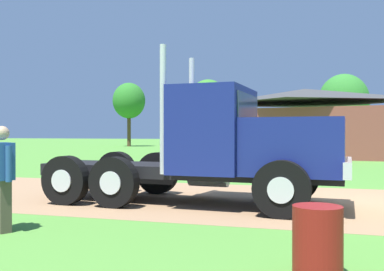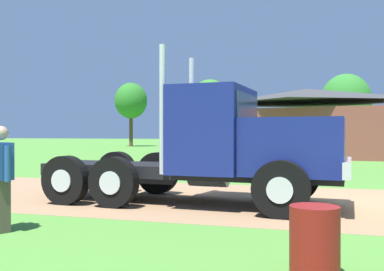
{
  "view_description": "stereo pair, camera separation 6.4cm",
  "coord_description": "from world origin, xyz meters",
  "views": [
    {
      "loc": [
        -0.9,
        -10.7,
        1.64
      ],
      "look_at": [
        -4.18,
        0.34,
        1.57
      ],
      "focal_mm": 41.6,
      "sensor_mm": 36.0,
      "label": 1
    },
    {
      "loc": [
        -0.84,
        -10.68,
        1.64
      ],
      "look_at": [
        -4.18,
        0.34,
        1.57
      ],
      "focal_mm": 41.6,
      "sensor_mm": 36.0,
      "label": 2
    }
  ],
  "objects": [
    {
      "name": "tree_mid",
      "position": [
        -12.84,
        35.6,
        5.0
      ],
      "size": [
        4.26,
        4.26,
        7.37
      ],
      "color": "#513823",
      "rests_on": "ground_plane"
    },
    {
      "name": "steel_barrel",
      "position": [
        -0.97,
        -5.48,
        0.41
      ],
      "size": [
        0.56,
        0.56,
        0.81
      ],
      "primitive_type": "cylinder",
      "color": "maroon",
      "rests_on": "ground_plane"
    },
    {
      "name": "ground_plane",
      "position": [
        0.0,
        0.0,
        0.0
      ],
      "size": [
        200.0,
        200.0,
        0.0
      ],
      "primitive_type": "plane",
      "color": "#518E35"
    },
    {
      "name": "shed_building",
      "position": [
        -2.17,
        21.31,
        2.27
      ],
      "size": [
        12.94,
        9.98,
        4.71
      ],
      "color": "brown",
      "rests_on": "ground_plane"
    },
    {
      "name": "tree_left",
      "position": [
        -23.31,
        38.25,
        5.45
      ],
      "size": [
        3.89,
        3.89,
        7.63
      ],
      "color": "#513823",
      "rests_on": "ground_plane"
    },
    {
      "name": "dirt_track",
      "position": [
        0.0,
        0.0,
        0.0
      ],
      "size": [
        120.0,
        6.17,
        0.01
      ],
      "primitive_type": "cube",
      "color": "#9F7854",
      "rests_on": "ground_plane"
    },
    {
      "name": "tree_right",
      "position": [
        1.24,
        41.95,
        5.17
      ],
      "size": [
        5.56,
        5.56,
        8.24
      ],
      "color": "#513823",
      "rests_on": "ground_plane"
    },
    {
      "name": "truck_foreground_white",
      "position": [
        -3.04,
        -0.8,
        1.27
      ],
      "size": [
        7.24,
        2.98,
        3.55
      ],
      "color": "black",
      "rests_on": "ground_plane"
    },
    {
      "name": "visitor_far_side",
      "position": [
        -4.27,
        5.97,
        0.83
      ],
      "size": [
        0.54,
        0.4,
        1.56
      ],
      "color": "gold",
      "rests_on": "ground_plane"
    },
    {
      "name": "visitor_walking_mid",
      "position": [
        -6.01,
        -4.55,
        0.96
      ],
      "size": [
        0.59,
        0.46,
        1.75
      ],
      "color": "#264C8C",
      "rests_on": "ground_plane"
    }
  ]
}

